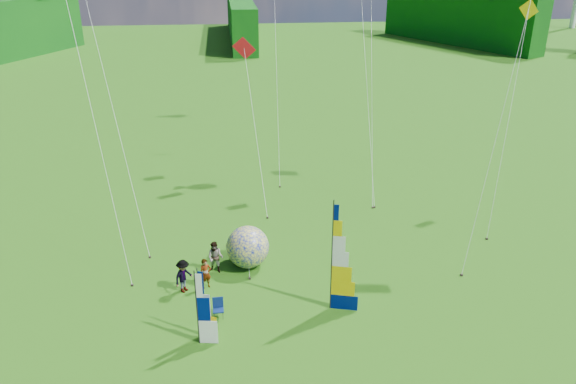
{
  "coord_description": "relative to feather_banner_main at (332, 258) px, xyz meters",
  "views": [
    {
      "loc": [
        -3.75,
        -19.53,
        15.92
      ],
      "look_at": [
        -1.0,
        4.0,
        5.5
      ],
      "focal_mm": 35.0,
      "sensor_mm": 36.0,
      "label": 1
    }
  ],
  "objects": [
    {
      "name": "spectator_c",
      "position": [
        -7.0,
        2.27,
        -1.86
      ],
      "size": [
        1.04,
        1.15,
        1.77
      ],
      "primitive_type": "imported",
      "rotation": [
        0.0,
        0.0,
        0.89
      ],
      "color": "#66594C",
      "rests_on": "ground"
    },
    {
      "name": "camp_chair",
      "position": [
        -5.31,
        -0.11,
        -2.27
      ],
      "size": [
        0.56,
        0.56,
        0.95
      ],
      "primitive_type": null,
      "rotation": [
        0.0,
        0.0,
        0.02
      ],
      "color": "#071844",
      "rests_on": "ground"
    },
    {
      "name": "small_kite_pink",
      "position": [
        -11.18,
        6.28,
        6.02
      ],
      "size": [
        5.2,
        8.63,
        17.52
      ],
      "primitive_type": null,
      "rotation": [
        0.0,
        0.0,
        -0.01
      ],
      "color": "#D11D60",
      "rests_on": "ground"
    },
    {
      "name": "spectator_b",
      "position": [
        -5.43,
        3.9,
        -1.85
      ],
      "size": [
        0.96,
        0.69,
        1.78
      ],
      "primitive_type": "imported",
      "rotation": [
        0.0,
        0.0,
        -0.34
      ],
      "color": "#66594C",
      "rests_on": "ground"
    },
    {
      "name": "spectator_d",
      "position": [
        -4.43,
        5.21,
        -1.97
      ],
      "size": [
        0.96,
        0.53,
        1.55
      ],
      "primitive_type": "imported",
      "rotation": [
        0.0,
        0.0,
        2.96
      ],
      "color": "#66594C",
      "rests_on": "ground"
    },
    {
      "name": "ground",
      "position": [
        -0.85,
        -2.45,
        -2.74
      ],
      "size": [
        220.0,
        220.0,
        0.0
      ],
      "primitive_type": "plane",
      "color": "#2C5A14",
      "rests_on": "ground"
    },
    {
      "name": "small_kite_green",
      "position": [
        -0.6,
        19.64,
        5.99
      ],
      "size": [
        6.01,
        12.39,
        17.47
      ],
      "primitive_type": null,
      "rotation": [
        0.0,
        0.0,
        -0.26
      ],
      "color": "green",
      "rests_on": "ground"
    },
    {
      "name": "spectator_a",
      "position": [
        -5.92,
        2.51,
        -1.94
      ],
      "size": [
        0.69,
        0.57,
        1.61
      ],
      "primitive_type": "imported",
      "rotation": [
        0.0,
        0.0,
        0.38
      ],
      "color": "#66594C",
      "rests_on": "ground"
    },
    {
      "name": "small_kite_red",
      "position": [
        -2.59,
        14.08,
        2.61
      ],
      "size": [
        4.24,
        11.12,
        10.71
      ],
      "primitive_type": null,
      "rotation": [
        0.0,
        0.0,
        0.06
      ],
      "color": "red",
      "rests_on": "ground"
    },
    {
      "name": "small_kite_orange",
      "position": [
        5.33,
        14.68,
        6.05
      ],
      "size": [
        5.64,
        10.91,
        17.59
      ],
      "primitive_type": null,
      "rotation": [
        0.0,
        0.0,
        -0.23
      ],
      "color": "#FF6433",
      "rests_on": "ground"
    },
    {
      "name": "side_banner_left",
      "position": [
        -6.06,
        -1.39,
        -1.06
      ],
      "size": [
        0.92,
        0.42,
        3.36
      ],
      "primitive_type": null,
      "rotation": [
        0.0,
        0.0,
        -0.35
      ],
      "color": "#E8BF00",
      "rests_on": "ground"
    },
    {
      "name": "bol_inflatable",
      "position": [
        -3.69,
        4.36,
        -1.6
      ],
      "size": [
        2.85,
        2.85,
        2.3
      ],
      "primitive_type": "sphere",
      "rotation": [
        0.0,
        0.0,
        -0.29
      ],
      "color": "#010F87",
      "rests_on": "ground"
    },
    {
      "name": "kite_whale",
      "position": [
        5.34,
        17.39,
        8.08
      ],
      "size": [
        7.91,
        16.41,
        21.65
      ],
      "primitive_type": null,
      "rotation": [
        0.0,
        0.0,
        0.29
      ],
      "color": "black",
      "rests_on": "ground"
    },
    {
      "name": "kite_rainbow_delta",
      "position": [
        -10.81,
        9.79,
        5.48
      ],
      "size": [
        10.14,
        13.41,
        16.45
      ],
      "primitive_type": null,
      "rotation": [
        0.0,
        0.0,
        0.25
      ],
      "color": "#C6000F",
      "rests_on": "ground"
    },
    {
      "name": "side_banner_far",
      "position": [
        -6.15,
        -1.87,
        -0.98
      ],
      "size": [
        1.04,
        0.27,
        3.54
      ],
      "primitive_type": null,
      "rotation": [
        0.0,
        0.0,
        -0.16
      ],
      "color": "white",
      "rests_on": "ground"
    },
    {
      "name": "kite_parafoil",
      "position": [
        10.12,
        5.33,
        6.88
      ],
      "size": [
        11.68,
        12.48,
        19.26
      ],
      "primitive_type": null,
      "rotation": [
        0.0,
        0.0,
        -0.3
      ],
      "color": "#B61931",
      "rests_on": "ground"
    },
    {
      "name": "feather_banner_main",
      "position": [
        0.0,
        0.0,
        0.0
      ],
      "size": [
        1.44,
        0.52,
        5.49
      ],
      "primitive_type": null,
      "rotation": [
        0.0,
        0.0,
        -0.29
      ],
      "color": "#000F5F",
      "rests_on": "ground"
    },
    {
      "name": "small_kite_yellow",
      "position": [
        12.66,
        9.38,
        3.93
      ],
      "size": [
        7.05,
        9.95,
        13.34
      ],
      "primitive_type": null,
      "rotation": [
        0.0,
        0.0,
        0.04
      ],
      "color": "#EDBA03",
      "rests_on": "ground"
    },
    {
      "name": "treeline_ring",
      "position": [
        -0.85,
        -2.45,
        1.26
      ],
      "size": [
        210.0,
        210.0,
        8.0
      ],
      "primitive_type": null,
      "color": "#0F550D",
      "rests_on": "ground"
    }
  ]
}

